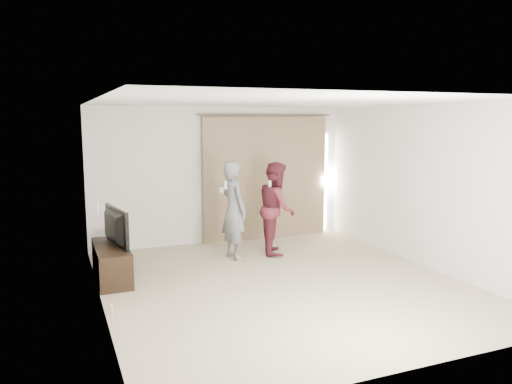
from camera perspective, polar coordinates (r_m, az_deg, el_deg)
floor at (r=7.37m, az=3.00°, el=-10.37°), size 5.50×5.50×0.00m
wall_back at (r=9.60m, az=-3.95°, el=1.97°), size 5.00×0.04×2.60m
wall_left at (r=6.42m, az=-17.55°, el=-1.61°), size 0.04×5.50×2.60m
ceiling at (r=6.98m, az=3.17°, el=10.26°), size 5.00×5.50×0.01m
curtain at (r=9.87m, az=1.22°, el=1.60°), size 2.80×0.11×2.46m
tv_console at (r=7.77m, az=-16.18°, el=-7.75°), size 0.46×1.32×0.51m
tv at (r=7.64m, az=-16.34°, el=-3.88°), size 0.30×0.99×0.57m
scratching_post at (r=8.98m, az=-15.98°, el=-5.88°), size 0.38×0.38×0.51m
person_man at (r=8.45m, az=-2.54°, el=-2.05°), size 0.50×0.67×1.68m
person_woman at (r=8.78m, az=2.37°, el=-1.82°), size 0.85×0.95×1.63m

